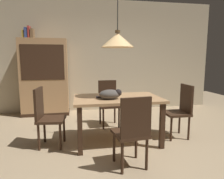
{
  "coord_description": "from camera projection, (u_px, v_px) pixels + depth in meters",
  "views": [
    {
      "loc": [
        -0.57,
        -2.8,
        1.36
      ],
      "look_at": [
        0.03,
        0.56,
        0.85
      ],
      "focal_mm": 32.3,
      "sensor_mm": 36.0,
      "label": 1
    }
  ],
  "objects": [
    {
      "name": "back_wall",
      "position": [
        97.0,
        56.0,
        5.39
      ],
      "size": [
        6.4,
        0.1,
        2.9
      ],
      "primitive_type": "cube",
      "color": "beige",
      "rests_on": "ground"
    },
    {
      "name": "chair_far_back",
      "position": [
        108.0,
        101.0,
        4.17
      ],
      "size": [
        0.43,
        0.43,
        0.93
      ],
      "color": "#382316",
      "rests_on": "ground"
    },
    {
      "name": "book_yellow_short",
      "position": [
        24.0,
        34.0,
        4.69
      ],
      "size": [
        0.04,
        0.2,
        0.18
      ],
      "primitive_type": "cube",
      "color": "gold",
      "rests_on": "hutch_bookcase"
    },
    {
      "name": "chair_left_side",
      "position": [
        46.0,
        115.0,
        3.13
      ],
      "size": [
        0.44,
        0.44,
        0.93
      ],
      "color": "#382316",
      "rests_on": "ground"
    },
    {
      "name": "book_blue_wide",
      "position": [
        26.0,
        33.0,
        4.7
      ],
      "size": [
        0.06,
        0.24,
        0.24
      ],
      "primitive_type": "cube",
      "color": "#384C93",
      "rests_on": "hutch_bookcase"
    },
    {
      "name": "book_red_tall",
      "position": [
        29.0,
        32.0,
        4.71
      ],
      "size": [
        0.04,
        0.22,
        0.28
      ],
      "primitive_type": "cube",
      "color": "#B73833",
      "rests_on": "hutch_bookcase"
    },
    {
      "name": "cat_sleeping",
      "position": [
        111.0,
        94.0,
        3.12
      ],
      "size": [
        0.39,
        0.25,
        0.16
      ],
      "color": "#4C4742",
      "rests_on": "dining_table"
    },
    {
      "name": "chair_near_front",
      "position": [
        132.0,
        129.0,
        2.46
      ],
      "size": [
        0.44,
        0.44,
        0.93
      ],
      "color": "#382316",
      "rests_on": "ground"
    },
    {
      "name": "ground",
      "position": [
        116.0,
        151.0,
        3.02
      ],
      "size": [
        10.0,
        10.0,
        0.0
      ],
      "primitive_type": "plane",
      "color": "tan"
    },
    {
      "name": "dining_table",
      "position": [
        117.0,
        103.0,
        3.3
      ],
      "size": [
        1.4,
        0.9,
        0.75
      ],
      "color": "tan",
      "rests_on": "ground"
    },
    {
      "name": "pendant_lamp",
      "position": [
        118.0,
        40.0,
        3.15
      ],
      "size": [
        0.52,
        0.52,
        1.3
      ],
      "color": "#E5B775"
    },
    {
      "name": "book_brown_thick",
      "position": [
        32.0,
        34.0,
        4.72
      ],
      "size": [
        0.06,
        0.24,
        0.22
      ],
      "primitive_type": "cube",
      "color": "brown",
      "rests_on": "hutch_bookcase"
    },
    {
      "name": "chair_right_side",
      "position": [
        180.0,
        109.0,
        3.51
      ],
      "size": [
        0.4,
        0.4,
        0.93
      ],
      "color": "#382316",
      "rests_on": "ground"
    },
    {
      "name": "hutch_bookcase",
      "position": [
        45.0,
        79.0,
        4.92
      ],
      "size": [
        1.12,
        0.45,
        1.85
      ],
      "color": "tan",
      "rests_on": "ground"
    }
  ]
}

